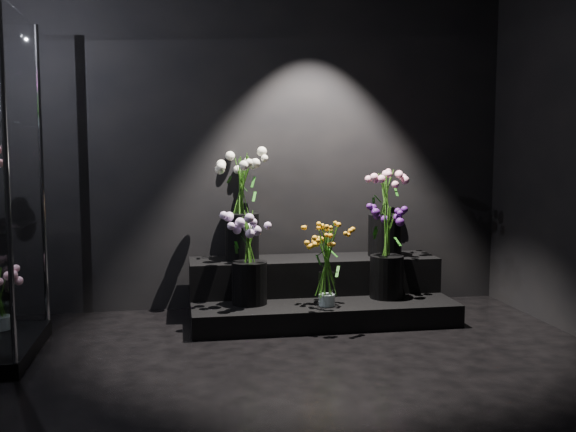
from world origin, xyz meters
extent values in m
plane|color=black|center=(0.00, 0.00, 0.00)|extent=(4.00, 4.00, 0.00)
plane|color=black|center=(0.00, 2.00, 1.40)|extent=(4.00, 0.00, 4.00)
plane|color=black|center=(0.00, -2.00, 1.40)|extent=(4.00, 0.00, 4.00)
cube|color=black|center=(0.43, 1.53, 0.08)|extent=(1.87, 0.83, 0.16)
cube|color=black|center=(0.43, 1.74, 0.29)|extent=(1.87, 0.41, 0.26)
cylinder|color=white|center=(0.42, 1.28, 0.27)|extent=(0.12, 0.12, 0.24)
cylinder|color=black|center=(-0.09, 1.44, 0.30)|extent=(0.25, 0.25, 0.30)
cylinder|color=black|center=(0.91, 1.45, 0.31)|extent=(0.24, 0.24, 0.31)
cylinder|color=black|center=(-0.11, 1.76, 0.59)|extent=(0.25, 0.25, 0.34)
cylinder|color=black|center=(0.99, 1.74, 0.57)|extent=(0.26, 0.26, 0.32)
cylinder|color=white|center=(-1.70, 1.28, 0.21)|extent=(0.14, 0.14, 0.25)
camera|label=1|loc=(-0.57, -2.94, 1.24)|focal=40.00mm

